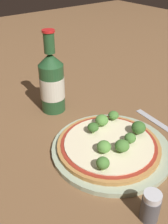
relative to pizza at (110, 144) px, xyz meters
The scene contains 14 objects.
ground_plane 0.02m from the pizza, 107.85° to the left, with size 3.00×3.00×0.00m, color brown.
plate 0.01m from the pizza, 58.57° to the right, with size 0.28×0.28×0.01m.
pizza is the anchor object (origin of this frame).
broccoli_floret_0 0.05m from the pizza, 99.06° to the right, with size 0.03×0.03×0.03m.
broccoli_floret_1 0.08m from the pizza, 14.84° to the right, with size 0.03×0.03×0.03m.
broccoli_floret_2 0.10m from the pizza, 142.15° to the right, with size 0.03×0.03×0.03m.
broccoli_floret_3 0.10m from the pizza, 42.18° to the left, with size 0.03×0.03×0.02m.
broccoli_floret_4 0.05m from the pizza, 152.93° to the right, with size 0.03×0.03×0.03m.
broccoli_floret_5 0.05m from the pizza, 42.97° to the right, with size 0.03×0.03×0.03m.
broccoli_floret_6 0.07m from the pizza, 65.25° to the left, with size 0.03×0.03×0.03m.
broccoli_floret_7 0.06m from the pizza, 100.60° to the left, with size 0.03×0.03×0.03m.
beer_bottle 0.25m from the pizza, 91.16° to the left, with size 0.07×0.07×0.24m.
pepper_shaker 0.19m from the pizza, 111.34° to the right, with size 0.03×0.03×0.06m.
fork 0.18m from the pizza, ahead, with size 0.03×0.17×0.00m.
Camera 1 is at (-0.34, -0.36, 0.41)m, focal length 42.00 mm.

